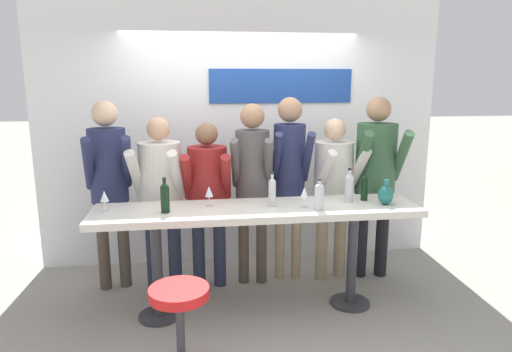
{
  "coord_description": "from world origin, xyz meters",
  "views": [
    {
      "loc": [
        -0.52,
        -3.69,
        2.01
      ],
      "look_at": [
        0.0,
        0.09,
        1.2
      ],
      "focal_mm": 32.0,
      "sensor_mm": 36.0,
      "label": 1
    }
  ],
  "objects": [
    {
      "name": "decorative_vase",
      "position": [
        1.11,
        -0.07,
        1.04
      ],
      "size": [
        0.13,
        0.13,
        0.22
      ],
      "color": "#1E665B",
      "rests_on": "tasting_table"
    },
    {
      "name": "person_left",
      "position": [
        -0.84,
        0.58,
        1.03
      ],
      "size": [
        0.53,
        0.61,
        1.68
      ],
      "rotation": [
        0.0,
        0.0,
        -0.18
      ],
      "color": "#23283D",
      "rests_on": "ground_plane"
    },
    {
      "name": "person_center_right",
      "position": [
        0.41,
        0.63,
        1.17
      ],
      "size": [
        0.39,
        0.55,
        1.85
      ],
      "rotation": [
        0.0,
        0.0,
        -0.06
      ],
      "color": "gray",
      "rests_on": "ground_plane"
    },
    {
      "name": "wine_bottle_1",
      "position": [
        0.49,
        -0.15,
        1.08
      ],
      "size": [
        0.08,
        0.08,
        0.26
      ],
      "color": "#B7BCC1",
      "rests_on": "tasting_table"
    },
    {
      "name": "wine_glass_2",
      "position": [
        0.39,
        -0.06,
        1.08
      ],
      "size": [
        0.07,
        0.07,
        0.18
      ],
      "color": "silver",
      "rests_on": "tasting_table"
    },
    {
      "name": "person_far_right",
      "position": [
        1.27,
        0.57,
        1.15
      ],
      "size": [
        0.5,
        0.61,
        1.85
      ],
      "rotation": [
        0.0,
        0.0,
        -0.08
      ],
      "color": "black",
      "rests_on": "ground_plane"
    },
    {
      "name": "tasting_table",
      "position": [
        -0.0,
        0.0,
        0.82
      ],
      "size": [
        2.76,
        0.61,
        0.95
      ],
      "color": "silver",
      "rests_on": "ground_plane"
    },
    {
      "name": "wine_bottle_2",
      "position": [
        0.82,
        0.06,
        1.09
      ],
      "size": [
        0.08,
        0.08,
        0.3
      ],
      "color": "#B7BCC1",
      "rests_on": "tasting_table"
    },
    {
      "name": "person_center_left",
      "position": [
        -0.4,
        0.56,
        1.0
      ],
      "size": [
        0.48,
        0.56,
        1.62
      ],
      "rotation": [
        0.0,
        0.0,
        -0.09
      ],
      "color": "#23283D",
      "rests_on": "ground_plane"
    },
    {
      "name": "wine_bottle_3",
      "position": [
        0.98,
        0.09,
        1.08
      ],
      "size": [
        0.06,
        0.06,
        0.28
      ],
      "color": "black",
      "rests_on": "tasting_table"
    },
    {
      "name": "person_center",
      "position": [
        0.03,
        0.57,
        1.13
      ],
      "size": [
        0.44,
        0.57,
        1.8
      ],
      "rotation": [
        0.0,
        0.0,
        -0.15
      ],
      "color": "#473D33",
      "rests_on": "ground_plane"
    },
    {
      "name": "back_wall",
      "position": [
        0.0,
        1.29,
        1.43
      ],
      "size": [
        4.36,
        0.12,
        2.86
      ],
      "color": "white",
      "rests_on": "ground_plane"
    },
    {
      "name": "bar_stool",
      "position": [
        -0.65,
        -0.81,
        0.43
      ],
      "size": [
        0.43,
        0.43,
        0.64
      ],
      "color": "#333338",
      "rests_on": "ground_plane"
    },
    {
      "name": "wine_bottle_4",
      "position": [
        -0.76,
        -0.06,
        1.09
      ],
      "size": [
        0.07,
        0.07,
        0.29
      ],
      "color": "black",
      "rests_on": "tasting_table"
    },
    {
      "name": "ground_plane",
      "position": [
        0.0,
        0.0,
        0.0
      ],
      "size": [
        40.0,
        40.0,
        0.0
      ],
      "primitive_type": "plane",
      "color": "gray"
    },
    {
      "name": "wine_glass_1",
      "position": [
        -1.25,
        0.03,
        1.08
      ],
      "size": [
        0.07,
        0.07,
        0.18
      ],
      "color": "silver",
      "rests_on": "tasting_table"
    },
    {
      "name": "person_right",
      "position": [
        0.85,
        0.59,
        1.01
      ],
      "size": [
        0.52,
        0.6,
        1.65
      ],
      "rotation": [
        0.0,
        0.0,
        0.19
      ],
      "color": "gray",
      "rests_on": "ground_plane"
    },
    {
      "name": "wine_bottle_0",
      "position": [
        0.13,
        0.01,
        1.09
      ],
      "size": [
        0.06,
        0.06,
        0.3
      ],
      "color": "#B7BCC1",
      "rests_on": "tasting_table"
    },
    {
      "name": "wine_glass_0",
      "position": [
        -0.4,
        0.08,
        1.08
      ],
      "size": [
        0.07,
        0.07,
        0.18
      ],
      "color": "silver",
      "rests_on": "tasting_table"
    },
    {
      "name": "person_far_left",
      "position": [
        -1.32,
        0.65,
        1.15
      ],
      "size": [
        0.47,
        0.6,
        1.83
      ],
      "rotation": [
        0.0,
        0.0,
        0.17
      ],
      "color": "#473D33",
      "rests_on": "ground_plane"
    }
  ]
}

